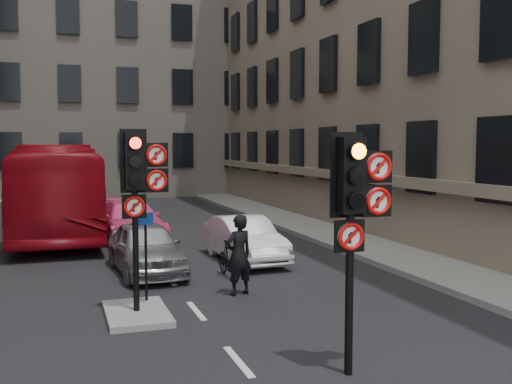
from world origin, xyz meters
TOP-DOWN VIEW (x-y plane):
  - pavement_right at (7.20, 12.00)m, footprint 3.00×50.00m
  - centre_island at (-1.20, 5.00)m, footprint 1.20×2.00m
  - building_far at (0.00, 38.00)m, footprint 30.00×14.00m
  - signal_near at (1.49, 0.99)m, footprint 0.91×0.40m
  - signal_far at (-1.11, 4.99)m, footprint 0.91×0.40m
  - car_silver at (-0.46, 8.96)m, footprint 1.86×4.08m
  - car_white at (2.49, 9.70)m, footprint 1.62×4.00m
  - car_pink at (-0.24, 14.56)m, footprint 2.38×4.96m
  - bus_red at (-2.73, 17.21)m, footprint 2.90×12.15m
  - motorcycle at (1.48, 7.75)m, footprint 0.55×1.57m
  - motorcyclist at (1.21, 6.00)m, footprint 0.77×0.61m
  - info_sign at (-0.90, 5.73)m, footprint 0.32×0.12m

SIDE VIEW (x-z plane):
  - centre_island at x=-1.20m, z-range 0.00..0.12m
  - pavement_right at x=7.20m, z-range 0.00..0.16m
  - motorcycle at x=1.48m, z-range 0.00..0.93m
  - car_white at x=2.49m, z-range 0.00..1.29m
  - car_silver at x=-0.46m, z-range 0.00..1.36m
  - car_pink at x=-0.24m, z-range 0.00..1.39m
  - motorcyclist at x=1.21m, z-range 0.00..1.83m
  - info_sign at x=-0.90m, z-range 0.39..2.25m
  - bus_red at x=-2.73m, z-range 0.00..3.38m
  - signal_near at x=1.49m, z-range 0.79..4.37m
  - signal_far at x=-1.11m, z-range 0.91..4.49m
  - building_far at x=0.00m, z-range 0.00..20.00m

